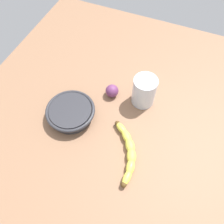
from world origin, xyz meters
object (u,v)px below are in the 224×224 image
smoothie_glass (144,92)px  banana (128,151)px  ceramic_bowl (71,112)px  plum_fruit (112,91)px

smoothie_glass → banana: bearing=95.8°
banana → smoothie_glass: bearing=-21.2°
ceramic_bowl → plum_fruit: size_ratio=3.54×
banana → smoothie_glass: smoothie_glass is taller
smoothie_glass → ceramic_bowl: 27.61cm
banana → ceramic_bowl: 24.80cm
smoothie_glass → plum_fruit: 12.36cm
ceramic_bowl → plum_fruit: plum_fruit is taller
banana → ceramic_bowl: (24.11, -5.71, 1.18)cm
smoothie_glass → plum_fruit: (11.85, 1.93, -2.95)cm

